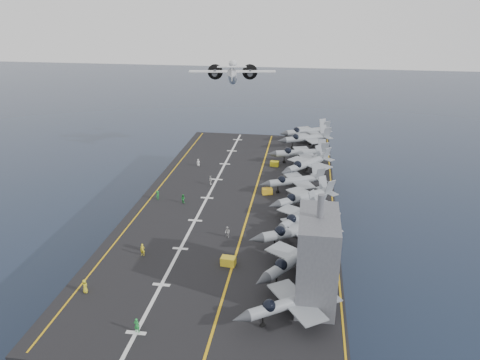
# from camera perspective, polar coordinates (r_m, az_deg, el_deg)

# --- Properties ---
(ground) EXTENTS (500.00, 500.00, 0.00)m
(ground) POSITION_cam_1_polar(r_m,az_deg,el_deg) (96.41, -0.35, -8.07)
(ground) COLOR #142135
(ground) RESTS_ON ground
(hull) EXTENTS (36.00, 90.00, 10.00)m
(hull) POSITION_cam_1_polar(r_m,az_deg,el_deg) (94.02, -0.36, -5.43)
(hull) COLOR #56595E
(hull) RESTS_ON ground
(flight_deck) EXTENTS (38.00, 92.00, 0.40)m
(flight_deck) POSITION_cam_1_polar(r_m,az_deg,el_deg) (91.76, -0.37, -2.54)
(flight_deck) COLOR black
(flight_deck) RESTS_ON hull
(foul_line) EXTENTS (0.35, 90.00, 0.02)m
(foul_line) POSITION_cam_1_polar(r_m,az_deg,el_deg) (91.30, 1.49, -2.53)
(foul_line) COLOR gold
(foul_line) RESTS_ON flight_deck
(landing_centerline) EXTENTS (0.50, 90.00, 0.02)m
(landing_centerline) POSITION_cam_1_polar(r_m,az_deg,el_deg) (92.70, -4.04, -2.19)
(landing_centerline) COLOR silver
(landing_centerline) RESTS_ON flight_deck
(deck_edge_port) EXTENTS (0.25, 90.00, 0.02)m
(deck_edge_port) POSITION_cam_1_polar(r_m,az_deg,el_deg) (95.55, -10.50, -1.76)
(deck_edge_port) COLOR gold
(deck_edge_port) RESTS_ON flight_deck
(deck_edge_stbd) EXTENTS (0.25, 90.00, 0.02)m
(deck_edge_stbd) POSITION_cam_1_polar(r_m,az_deg,el_deg) (90.93, 11.25, -3.07)
(deck_edge_stbd) COLOR gold
(deck_edge_stbd) RESTS_ON flight_deck
(island_superstructure) EXTENTS (5.00, 10.00, 15.00)m
(island_superstructure) POSITION_cam_1_polar(r_m,az_deg,el_deg) (60.65, 9.43, -8.30)
(island_superstructure) COLOR #56595E
(island_superstructure) RESTS_ON flight_deck
(fighter_jet_0) EXTENTS (16.83, 15.56, 4.86)m
(fighter_jet_0) POSITION_cam_1_polar(r_m,az_deg,el_deg) (59.61, 6.24, -14.53)
(fighter_jet_0) COLOR #98A0A8
(fighter_jet_0) RESTS_ON flight_deck
(fighter_jet_1) EXTENTS (16.91, 18.18, 5.25)m
(fighter_jet_1) POSITION_cam_1_polar(r_m,az_deg,el_deg) (67.81, 6.78, -9.44)
(fighter_jet_1) COLOR #8F969F
(fighter_jet_1) RESTS_ON flight_deck
(fighter_jet_2) EXTENTS (18.20, 16.21, 5.28)m
(fighter_jet_2) POSITION_cam_1_polar(r_m,az_deg,el_deg) (75.28, 7.22, -6.08)
(fighter_jet_2) COLOR gray
(fighter_jet_2) RESTS_ON flight_deck
(fighter_jet_3) EXTENTS (15.31, 16.86, 4.87)m
(fighter_jet_3) POSITION_cam_1_polar(r_m,az_deg,el_deg) (80.81, 7.53, -4.21)
(fighter_jet_3) COLOR #A3ACB3
(fighter_jet_3) RESTS_ON flight_deck
(fighter_jet_4) EXTENTS (17.16, 16.54, 4.98)m
(fighter_jet_4) POSITION_cam_1_polar(r_m,az_deg,el_deg) (87.92, 7.90, -1.97)
(fighter_jet_4) COLOR gray
(fighter_jet_4) RESTS_ON flight_deck
(fighter_jet_5) EXTENTS (16.52, 14.41, 4.81)m
(fighter_jet_5) POSITION_cam_1_polar(r_m,az_deg,el_deg) (95.59, 6.80, 0.02)
(fighter_jet_5) COLOR #9AA2A9
(fighter_jet_5) RESTS_ON flight_deck
(fighter_jet_6) EXTENTS (17.38, 18.23, 5.28)m
(fighter_jet_6) POSITION_cam_1_polar(r_m,az_deg,el_deg) (104.76, 8.20, 2.06)
(fighter_jet_6) COLOR #9CA4AC
(fighter_jet_6) RESTS_ON flight_deck
(fighter_jet_7) EXTENTS (16.94, 13.55, 5.14)m
(fighter_jet_7) POSITION_cam_1_polar(r_m,az_deg,el_deg) (112.16, 7.48, 3.40)
(fighter_jet_7) COLOR gray
(fighter_jet_7) RESTS_ON flight_deck
(fighter_jet_8) EXTENTS (17.59, 15.48, 5.11)m
(fighter_jet_8) POSITION_cam_1_polar(r_m,az_deg,el_deg) (124.01, 8.15, 5.15)
(fighter_jet_8) COLOR #A0A8B2
(fighter_jet_8) RESTS_ON flight_deck
(tow_cart_a) EXTENTS (2.28, 1.60, 1.29)m
(tow_cart_a) POSITION_cam_1_polar(r_m,az_deg,el_deg) (70.47, -1.44, -9.85)
(tow_cart_a) COLOR yellow
(tow_cart_a) RESTS_ON flight_deck
(tow_cart_b) EXTENTS (2.27, 1.77, 1.20)m
(tow_cart_b) POSITION_cam_1_polar(r_m,az_deg,el_deg) (94.23, 3.34, -1.37)
(tow_cart_b) COLOR yellow
(tow_cart_b) RESTS_ON flight_deck
(tow_cart_c) EXTENTS (2.07, 1.47, 1.16)m
(tow_cart_c) POSITION_cam_1_polar(r_m,az_deg,el_deg) (109.67, 4.22, 2.00)
(tow_cart_c) COLOR gold
(tow_cart_c) RESTS_ON flight_deck
(crew_0) EXTENTS (1.10, 1.35, 1.96)m
(crew_0) POSITION_cam_1_polar(r_m,az_deg,el_deg) (67.81, -18.38, -12.18)
(crew_0) COLOR yellow
(crew_0) RESTS_ON flight_deck
(crew_1) EXTENTS (1.24, 0.88, 1.97)m
(crew_1) POSITION_cam_1_polar(r_m,az_deg,el_deg) (74.13, -11.80, -8.33)
(crew_1) COLOR yellow
(crew_1) RESTS_ON flight_deck
(crew_2) EXTENTS (1.25, 1.17, 1.74)m
(crew_2) POSITION_cam_1_polar(r_m,az_deg,el_deg) (90.72, -6.94, -2.27)
(crew_2) COLOR green
(crew_2) RESTS_ON flight_deck
(crew_3) EXTENTS (0.88, 1.17, 1.78)m
(crew_3) POSITION_cam_1_polar(r_m,az_deg,el_deg) (93.01, -10.03, -1.81)
(crew_3) COLOR #1A822C
(crew_3) RESTS_ON flight_deck
(crew_4) EXTENTS (1.30, 1.46, 2.02)m
(crew_4) POSITION_cam_1_polar(r_m,az_deg,el_deg) (98.69, -3.61, -0.02)
(crew_4) COLOR silver
(crew_4) RESTS_ON flight_deck
(crew_5) EXTENTS (1.25, 1.11, 1.74)m
(crew_5) POSITION_cam_1_polar(r_m,az_deg,el_deg) (109.70, -5.10, 2.14)
(crew_5) COLOR silver
(crew_5) RESTS_ON flight_deck
(crew_6) EXTENTS (1.24, 0.87, 1.98)m
(crew_6) POSITION_cam_1_polar(r_m,az_deg,el_deg) (59.35, -12.46, -16.92)
(crew_6) COLOR green
(crew_6) RESTS_ON flight_deck
(crew_7) EXTENTS (1.37, 1.35, 1.92)m
(crew_7) POSITION_cam_1_polar(r_m,az_deg,el_deg) (77.65, -1.55, -6.38)
(crew_7) COLOR silver
(crew_7) RESTS_ON flight_deck
(transport_plane) EXTENTS (27.36, 20.61, 5.94)m
(transport_plane) POSITION_cam_1_polar(r_m,az_deg,el_deg) (139.60, -0.93, 12.50)
(transport_plane) COLOR silver
(fighter_jet_9) EXTENTS (17.59, 15.48, 5.11)m
(fighter_jet_9) POSITION_cam_1_polar(r_m,az_deg,el_deg) (130.41, 8.19, 5.98)
(fighter_jet_9) COLOR #A0A8B2
(fighter_jet_9) RESTS_ON flight_deck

